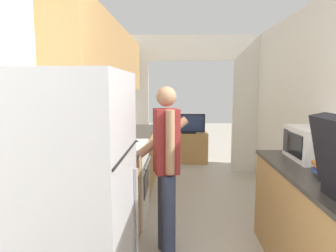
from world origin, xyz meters
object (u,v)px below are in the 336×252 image
object	(u,v)px
range_oven	(120,181)
knife	(125,135)
book_stack	(333,171)
tv_cabinet	(189,147)
refrigerator	(69,212)
television	(189,124)
person	(166,167)
microwave	(313,144)

from	to	relation	value
range_oven	knife	world-z (taller)	range_oven
book_stack	tv_cabinet	distance (m)	4.17
refrigerator	range_oven	distance (m)	1.79
television	knife	world-z (taller)	television
person	tv_cabinet	distance (m)	3.56
refrigerator	person	distance (m)	1.14
refrigerator	book_stack	world-z (taller)	refrigerator
range_oven	knife	distance (m)	0.78
tv_cabinet	microwave	bearing A→B (deg)	-73.70
tv_cabinet	book_stack	bearing A→B (deg)	-76.99
television	knife	bearing A→B (deg)	-114.92
book_stack	knife	size ratio (longest dim) A/B	0.98
knife	tv_cabinet	bearing A→B (deg)	98.90
person	book_stack	bearing A→B (deg)	-127.52
microwave	television	size ratio (longest dim) A/B	0.82
tv_cabinet	television	xyz separation A→B (m)	(-0.00, -0.04, 0.51)
refrigerator	knife	distance (m)	2.38
refrigerator	television	xyz separation A→B (m)	(0.87, 4.46, -0.02)
range_oven	tv_cabinet	size ratio (longest dim) A/B	1.36
microwave	television	bearing A→B (deg)	106.49
refrigerator	microwave	bearing A→B (deg)	28.84
microwave	book_stack	world-z (taller)	microwave
microwave	tv_cabinet	bearing A→B (deg)	106.30
refrigerator	knife	world-z (taller)	refrigerator
book_stack	microwave	bearing A→B (deg)	81.01
refrigerator	knife	size ratio (longest dim) A/B	5.61
person	book_stack	world-z (taller)	person
person	tv_cabinet	xyz separation A→B (m)	(0.33, 3.50, -0.53)
refrigerator	microwave	distance (m)	2.16
book_stack	person	bearing A→B (deg)	157.89
range_oven	person	xyz separation A→B (m)	(0.59, -0.75, 0.38)
range_oven	tv_cabinet	bearing A→B (deg)	71.65
refrigerator	book_stack	bearing A→B (deg)	15.29
book_stack	refrigerator	bearing A→B (deg)	-164.71
book_stack	knife	xyz separation A→B (m)	(-1.89, 1.89, -0.04)
microwave	knife	distance (m)	2.40
book_stack	television	size ratio (longest dim) A/B	0.44
book_stack	television	bearing A→B (deg)	103.14
refrigerator	tv_cabinet	size ratio (longest dim) A/B	2.16
range_oven	book_stack	size ratio (longest dim) A/B	3.62
range_oven	tv_cabinet	distance (m)	2.91
refrigerator	book_stack	distance (m)	1.87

